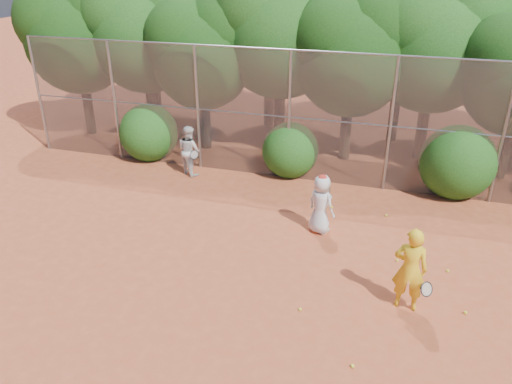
% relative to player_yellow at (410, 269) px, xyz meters
% --- Properties ---
extents(ground, '(80.00, 80.00, 0.00)m').
position_rel_player_yellow_xyz_m(ground, '(-2.80, -0.40, -0.91)').
color(ground, '#A34425').
rests_on(ground, ground).
extents(fence_back, '(20.05, 0.09, 4.03)m').
position_rel_player_yellow_xyz_m(fence_back, '(-2.92, 5.60, 1.14)').
color(fence_back, gray).
rests_on(fence_back, ground).
extents(tree_0, '(4.38, 3.81, 6.00)m').
position_rel_player_yellow_xyz_m(tree_0, '(-12.24, 7.64, 3.02)').
color(tree_0, black).
rests_on(tree_0, ground).
extents(tree_1, '(4.64, 4.03, 6.35)m').
position_rel_player_yellow_xyz_m(tree_1, '(-9.74, 8.14, 3.25)').
color(tree_1, black).
rests_on(tree_1, ground).
extents(tree_2, '(3.99, 3.47, 5.47)m').
position_rel_player_yellow_xyz_m(tree_2, '(-7.25, 7.43, 2.67)').
color(tree_2, black).
rests_on(tree_2, ground).
extents(tree_3, '(4.89, 4.26, 6.70)m').
position_rel_player_yellow_xyz_m(tree_3, '(-4.74, 8.44, 3.48)').
color(tree_3, black).
rests_on(tree_3, ground).
extents(tree_4, '(4.19, 3.64, 5.73)m').
position_rel_player_yellow_xyz_m(tree_4, '(-2.25, 7.83, 2.85)').
color(tree_4, black).
rests_on(tree_4, ground).
extents(tree_5, '(4.51, 3.92, 6.17)m').
position_rel_player_yellow_xyz_m(tree_5, '(0.26, 8.64, 3.14)').
color(tree_5, black).
rests_on(tree_5, ground).
extents(tree_9, '(4.83, 4.20, 6.62)m').
position_rel_player_yellow_xyz_m(tree_9, '(-10.74, 10.44, 3.43)').
color(tree_9, black).
rests_on(tree_9, ground).
extents(tree_10, '(5.15, 4.48, 7.06)m').
position_rel_player_yellow_xyz_m(tree_10, '(-5.73, 10.64, 3.71)').
color(tree_10, black).
rests_on(tree_10, ground).
extents(tree_11, '(4.64, 4.03, 6.35)m').
position_rel_player_yellow_xyz_m(tree_11, '(-0.74, 10.24, 3.25)').
color(tree_11, black).
rests_on(tree_11, ground).
extents(bush_0, '(2.00, 2.00, 2.00)m').
position_rel_player_yellow_xyz_m(bush_0, '(-8.80, 5.90, 0.09)').
color(bush_0, '#174711').
rests_on(bush_0, ground).
extents(bush_1, '(1.80, 1.80, 1.80)m').
position_rel_player_yellow_xyz_m(bush_1, '(-3.80, 5.90, -0.01)').
color(bush_1, '#174711').
rests_on(bush_1, ground).
extents(bush_2, '(2.20, 2.20, 2.20)m').
position_rel_player_yellow_xyz_m(bush_2, '(1.20, 5.90, 0.19)').
color(bush_2, '#174711').
rests_on(bush_2, ground).
extents(player_yellow, '(0.86, 0.60, 1.83)m').
position_rel_player_yellow_xyz_m(player_yellow, '(0.00, 0.00, 0.00)').
color(player_yellow, yellow).
rests_on(player_yellow, ground).
extents(player_teen, '(0.91, 0.81, 1.59)m').
position_rel_player_yellow_xyz_m(player_teen, '(-2.21, 2.52, -0.12)').
color(player_teen, silver).
rests_on(player_teen, ground).
extents(player_white, '(0.98, 0.92, 1.61)m').
position_rel_player_yellow_xyz_m(player_white, '(-6.90, 5.00, -0.11)').
color(player_white, silver).
rests_on(player_white, ground).
extents(ball_0, '(0.07, 0.07, 0.07)m').
position_rel_player_yellow_xyz_m(ball_0, '(0.91, 1.53, -0.88)').
color(ball_0, yellow).
rests_on(ball_0, ground).
extents(ball_1, '(0.07, 0.07, 0.07)m').
position_rel_player_yellow_xyz_m(ball_1, '(-0.21, 1.65, -0.88)').
color(ball_1, yellow).
rests_on(ball_1, ground).
extents(ball_2, '(0.07, 0.07, 0.07)m').
position_rel_player_yellow_xyz_m(ball_2, '(-0.82, -1.98, -0.88)').
color(ball_2, yellow).
rests_on(ball_2, ground).
extents(ball_3, '(0.07, 0.07, 0.07)m').
position_rel_player_yellow_xyz_m(ball_3, '(1.18, 0.10, -0.88)').
color(ball_3, yellow).
rests_on(ball_3, ground).
extents(ball_4, '(0.07, 0.07, 0.07)m').
position_rel_player_yellow_xyz_m(ball_4, '(-2.01, -0.75, -0.88)').
color(ball_4, yellow).
rests_on(ball_4, ground).
extents(ball_5, '(0.07, 0.07, 0.07)m').
position_rel_player_yellow_xyz_m(ball_5, '(-0.59, 3.81, -0.88)').
color(ball_5, yellow).
rests_on(ball_5, ground).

